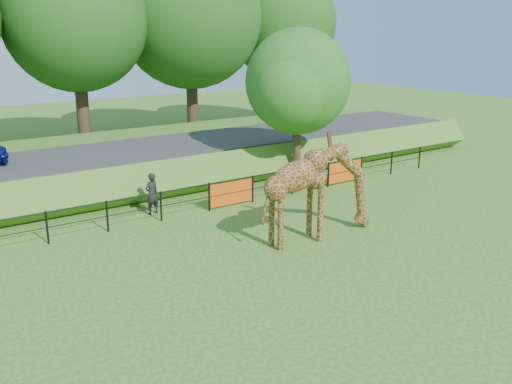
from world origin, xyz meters
TOP-DOWN VIEW (x-y plane):
  - ground at (0.00, 0.00)m, footprint 90.00×90.00m
  - giraffe at (3.48, 3.46)m, footprint 4.43×1.03m
  - perimeter_fence at (0.00, 8.00)m, footprint 28.07×0.10m
  - embankment at (0.00, 15.50)m, footprint 40.00×9.00m
  - road at (0.00, 14.00)m, footprint 40.00×5.00m
  - visitor at (0.08, 8.91)m, footprint 0.65×0.50m
  - tree_east at (7.60, 9.63)m, footprint 5.40×4.71m
  - bg_tree_line at (1.89, 22.00)m, footprint 37.30×8.80m

SIDE VIEW (x-z plane):
  - ground at x=0.00m, z-range 0.00..0.00m
  - perimeter_fence at x=0.00m, z-range 0.00..1.10m
  - embankment at x=0.00m, z-range 0.00..1.30m
  - visitor at x=0.08m, z-range 0.00..1.58m
  - road at x=0.00m, z-range 1.30..1.42m
  - giraffe at x=3.48m, z-range 0.00..3.14m
  - tree_east at x=7.60m, z-range 0.90..7.66m
  - bg_tree_line at x=1.89m, z-range 1.28..13.10m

